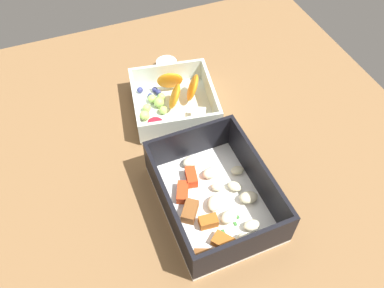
{
  "coord_description": "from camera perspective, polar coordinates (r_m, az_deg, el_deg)",
  "views": [
    {
      "loc": [
        -39.25,
        15.69,
        54.62
      ],
      "look_at": [
        -1.31,
        0.8,
        4.0
      ],
      "focal_mm": 36.29,
      "sensor_mm": 36.0,
      "label": 1
    }
  ],
  "objects": [
    {
      "name": "fruit_bowl",
      "position": [
        0.72,
        -2.66,
        6.27
      ],
      "size": [
        17.18,
        16.88,
        5.98
      ],
      "rotation": [
        0.0,
        0.0,
        -0.17
      ],
      "color": "silver",
      "rests_on": "table_surface"
    },
    {
      "name": "table_surface",
      "position": [
        0.68,
        0.22,
        -0.59
      ],
      "size": [
        80.0,
        80.0,
        2.0
      ],
      "primitive_type": "cube",
      "color": "brown",
      "rests_on": "ground"
    },
    {
      "name": "pasta_container",
      "position": [
        0.59,
        3.28,
        -7.75
      ],
      "size": [
        20.46,
        15.61,
        6.98
      ],
      "rotation": [
        0.0,
        0.0,
        0.02
      ],
      "color": "white",
      "rests_on": "table_surface"
    },
    {
      "name": "paper_cup_liner",
      "position": [
        0.81,
        -3.74,
        11.46
      ],
      "size": [
        4.21,
        4.21,
        1.93
      ],
      "primitive_type": "cylinder",
      "color": "white",
      "rests_on": "table_surface"
    }
  ]
}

